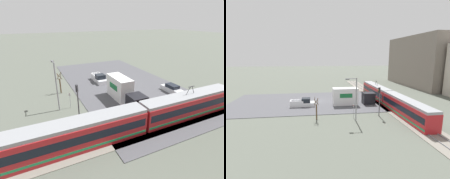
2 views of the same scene
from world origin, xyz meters
The scene contains 12 objects.
ground_plane centered at (0.00, 0.00, 0.00)m, with size 320.00×320.00×0.00m, color #565B51.
road_surface centered at (0.00, 0.00, 0.04)m, with size 20.53×40.54×0.08m.
rail_bed centered at (0.00, 16.09, 0.05)m, with size 68.80×4.40×0.22m.
light_rail_tram centered at (5.50, 16.09, 1.67)m, with size 30.91×2.59×4.42m.
box_truck centered at (3.69, 7.93, 1.83)m, with size 2.39×9.61×3.80m.
pickup_truck centered at (3.77, -2.84, 0.74)m, with size 2.06×5.34×1.76m.
sedan_car_0 centered at (-6.50, 8.59, 0.68)m, with size 1.75×4.55×1.46m.
traffic_light_pole centered at (12.22, 11.37, 3.50)m, with size 0.28×0.47×5.41m.
street_tree centered at (12.60, -0.04, 1.82)m, with size 0.96×0.80×4.00m.
street_lamp_near_crossing centered at (14.05, 6.40, 4.34)m, with size 0.36×1.95×7.45m.
no_parking_sign centered at (12.30, 6.58, 1.49)m, with size 0.32×0.08×2.46m.
backdrop_warehouse centered at (-19.09, 40.25, 9.02)m, with size 30.86×13.65×18.04m.
Camera 2 is at (41.83, -0.28, 10.93)m, focal length 28.00 mm.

